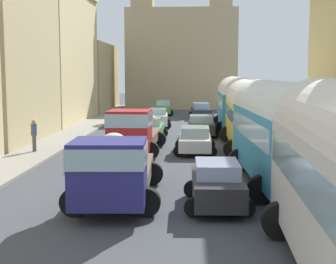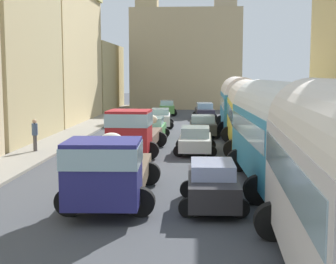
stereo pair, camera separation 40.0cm
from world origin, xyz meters
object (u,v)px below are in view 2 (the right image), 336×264
at_px(parked_bus_1, 276,128).
at_px(car_0, 153,128).
at_px(car_6, 204,111).
at_px(cargo_truck_1, 134,131).
at_px(car_2, 167,108).
at_px(pedestrian_1, 35,134).
at_px(parked_bus_3, 239,101).
at_px(parked_bus_2, 251,112).
at_px(cargo_truck_0, 110,168).
at_px(car_5, 203,126).
at_px(car_3, 212,184).
at_px(car_4, 195,140).
at_px(car_1, 160,118).

relative_size(parked_bus_1, car_0, 2.10).
bearing_deg(car_0, car_6, 76.62).
distance_m(cargo_truck_1, car_2, 25.35).
relative_size(parked_bus_1, pedestrian_1, 4.81).
bearing_deg(parked_bus_3, parked_bus_2, -90.00).
height_order(cargo_truck_0, car_5, cargo_truck_0).
height_order(parked_bus_3, cargo_truck_0, parked_bus_3).
relative_size(parked_bus_1, cargo_truck_0, 1.25).
height_order(cargo_truck_0, car_3, cargo_truck_0).
bearing_deg(car_2, car_6, -45.81).
xyz_separation_m(car_0, car_4, (2.86, -5.40, -0.01)).
xyz_separation_m(cargo_truck_1, car_2, (0.11, 25.34, -0.52)).
xyz_separation_m(cargo_truck_0, car_3, (3.37, -0.05, -0.48)).
relative_size(parked_bus_3, cargo_truck_0, 1.18).
bearing_deg(car_3, car_1, 98.50).
bearing_deg(car_5, parked_bus_2, -65.44).
bearing_deg(parked_bus_3, car_4, -107.02).
bearing_deg(car_5, parked_bus_3, 49.37).
distance_m(parked_bus_2, car_4, 3.72).
distance_m(cargo_truck_0, car_3, 3.41).
bearing_deg(parked_bus_3, car_1, 157.51).
relative_size(car_3, car_5, 1.06).
bearing_deg(car_4, cargo_truck_1, -166.65).
distance_m(parked_bus_3, car_2, 15.66).
bearing_deg(car_2, cargo_truck_1, -90.26).
bearing_deg(car_5, parked_bus_1, -79.77).
relative_size(car_0, car_4, 1.12).
bearing_deg(cargo_truck_0, parked_bus_3, 74.40).
relative_size(car_4, car_6, 0.87).
bearing_deg(parked_bus_1, cargo_truck_1, 133.00).
distance_m(parked_bus_2, cargo_truck_1, 6.83).
xyz_separation_m(car_1, car_2, (-0.24, 11.73, 0.00)).
height_order(parked_bus_1, parked_bus_2, parked_bus_1).
xyz_separation_m(car_5, car_6, (0.26, 13.36, 0.03)).
xyz_separation_m(car_2, car_3, (3.79, -35.46, -0.02)).
bearing_deg(car_6, cargo_truck_0, -96.34).
height_order(parked_bus_3, car_5, parked_bus_3).
xyz_separation_m(car_0, car_2, (-0.30, 19.16, 0.04)).
bearing_deg(pedestrian_1, car_4, 4.28).
relative_size(cargo_truck_0, car_2, 1.78).
xyz_separation_m(parked_bus_3, car_0, (-6.02, -4.91, -1.52)).
xyz_separation_m(car_3, pedestrian_1, (-9.39, 10.24, 0.33)).
xyz_separation_m(parked_bus_1, car_1, (-6.08, 20.52, -1.49)).
bearing_deg(car_3, parked_bus_1, 51.73).
relative_size(parked_bus_3, car_2, 2.09).
xyz_separation_m(cargo_truck_0, car_5, (3.22, 18.03, -0.50)).
bearing_deg(parked_bus_1, car_1, 106.51).
relative_size(parked_bus_1, car_6, 2.04).
bearing_deg(cargo_truck_0, parked_bus_1, 28.15).
bearing_deg(pedestrian_1, car_1, 66.58).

